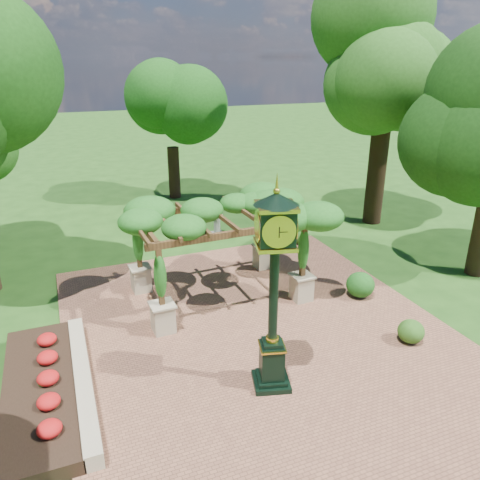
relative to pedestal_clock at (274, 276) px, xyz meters
name	(u,v)px	position (x,y,z in m)	size (l,w,h in m)	color
ground	(277,355)	(0.63, 0.98, -2.75)	(120.00, 120.00, 0.00)	#1E4714
brick_plaza	(261,334)	(0.63, 1.98, -2.73)	(10.00, 12.00, 0.04)	brown
border_wall	(83,381)	(-3.97, 1.48, -2.55)	(0.35, 5.00, 0.40)	#C6B793
flower_bed	(40,392)	(-4.87, 1.48, -2.57)	(1.50, 5.00, 0.36)	red
pedestal_clock	(274,276)	(0.00, 0.00, 0.00)	(1.11, 1.11, 4.60)	black
pergola	(218,217)	(0.36, 4.48, -0.16)	(5.13, 3.35, 3.16)	#BAAC8A
sundial	(217,225)	(2.06, 9.61, -2.33)	(0.53, 0.53, 0.96)	gray
shrub_front	(411,331)	(4.10, 0.19, -2.41)	(0.68, 0.68, 0.61)	#2A5819
shrub_mid	(360,285)	(4.35, 2.78, -2.32)	(0.87, 0.87, 0.78)	#184E15
shrub_back	(300,236)	(4.77, 7.39, -2.40)	(0.68, 0.68, 0.61)	#285518
tree_north	(171,106)	(1.86, 15.82, 1.94)	(3.49, 3.49, 6.85)	black
tree_east_far	(390,52)	(9.11, 8.58, 4.41)	(4.96, 4.96, 10.44)	black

